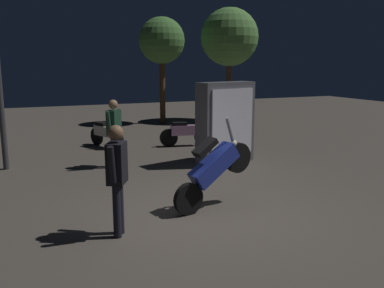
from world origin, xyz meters
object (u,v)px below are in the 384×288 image
object	(u,v)px
motorcycle_pink_parked_right	(186,132)
person_rider_beside	(117,171)
motorcycle_white_parked_left	(106,133)
kiosk_billboard	(226,123)
person_bystander_far	(114,127)
motorcycle_blue_foreground	(214,168)

from	to	relation	value
motorcycle_pink_parked_right	person_rider_beside	world-z (taller)	person_rider_beside
motorcycle_white_parked_left	kiosk_billboard	distance (m)	4.09
motorcycle_white_parked_left	motorcycle_pink_parked_right	size ratio (longest dim) A/B	0.95
motorcycle_white_parked_left	person_bystander_far	bearing A→B (deg)	-29.71
motorcycle_white_parked_left	kiosk_billboard	bearing A→B (deg)	14.79
motorcycle_pink_parked_right	person_rider_beside	bearing A→B (deg)	-109.37
motorcycle_blue_foreground	kiosk_billboard	world-z (taller)	kiosk_billboard
motorcycle_blue_foreground	person_bystander_far	bearing A→B (deg)	92.43
person_rider_beside	motorcycle_pink_parked_right	bearing A→B (deg)	-91.80
motorcycle_white_parked_left	person_rider_beside	size ratio (longest dim) A/B	0.93
motorcycle_white_parked_left	person_rider_beside	bearing A→B (deg)	-32.81
motorcycle_white_parked_left	person_bystander_far	distance (m)	2.65
motorcycle_white_parked_left	motorcycle_pink_parked_right	distance (m)	2.46
motorcycle_pink_parked_right	motorcycle_blue_foreground	bearing A→B (deg)	-96.02
person_rider_beside	motorcycle_blue_foreground	bearing A→B (deg)	-135.81
motorcycle_blue_foreground	person_rider_beside	size ratio (longest dim) A/B	0.97
motorcycle_blue_foreground	person_rider_beside	xyz separation A→B (m)	(-1.84, -0.51, 0.27)
motorcycle_pink_parked_right	person_bystander_far	size ratio (longest dim) A/B	0.97
motorcycle_blue_foreground	kiosk_billboard	xyz separation A→B (m)	(1.82, 3.05, 0.31)
motorcycle_blue_foreground	person_bystander_far	distance (m)	3.81
motorcycle_pink_parked_right	kiosk_billboard	bearing A→B (deg)	-75.81
kiosk_billboard	motorcycle_blue_foreground	bearing A→B (deg)	45.41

